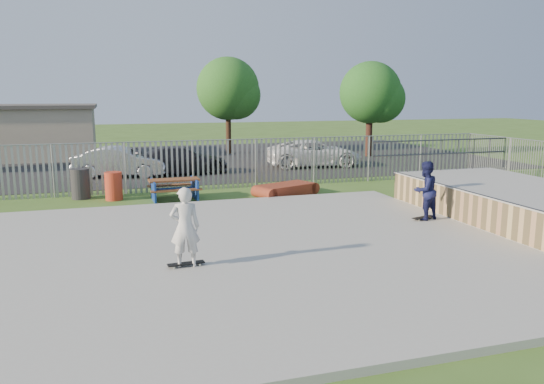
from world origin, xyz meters
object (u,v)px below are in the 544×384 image
object	(u,v)px
funbox	(286,190)
trash_bin_red	(114,186)
tree_right	(370,93)
car_white	(314,153)
car_dark	(181,160)
picnic_table	(174,189)
car_silver	(121,162)
skater_navy	(425,191)
tree_mid	(228,89)
trash_bin_grey	(80,184)
skater_white	(185,227)

from	to	relation	value
funbox	trash_bin_red	distance (m)	6.38
trash_bin_red	tree_right	size ratio (longest dim) A/B	0.18
car_white	car_dark	bearing A→B (deg)	100.54
picnic_table	car_dark	distance (m)	6.29
picnic_table	funbox	distance (m)	4.21
car_silver	skater_navy	world-z (taller)	skater_navy
car_silver	car_dark	bearing A→B (deg)	-75.23
tree_mid	car_silver	bearing A→B (deg)	-130.05
trash_bin_grey	car_silver	distance (m)	5.17
car_dark	tree_mid	xyz separation A→B (m)	(4.15, 8.20, 3.47)
car_white	tree_right	xyz separation A→B (m)	(5.02, 3.48, 3.17)
tree_right	skater_white	world-z (taller)	tree_right
car_dark	skater_white	world-z (taller)	skater_white
picnic_table	car_white	distance (m)	10.71
trash_bin_red	skater_navy	size ratio (longest dim) A/B	0.59
trash_bin_red	car_silver	bearing A→B (deg)	86.00
trash_bin_grey	picnic_table	bearing A→B (deg)	-19.64
tree_mid	skater_white	bearing A→B (deg)	-104.77
tree_right	picnic_table	bearing A→B (deg)	-141.95
picnic_table	skater_white	world-z (taller)	skater_white
skater_white	funbox	bearing A→B (deg)	-116.79
funbox	tree_right	world-z (taller)	tree_right
trash_bin_red	car_white	size ratio (longest dim) A/B	0.20
funbox	tree_right	xyz separation A→B (m)	(9.04, 10.75, 3.68)
tree_right	skater_navy	distance (m)	17.86
car_dark	skater_white	bearing A→B (deg)	167.00
tree_mid	trash_bin_red	bearing A→B (deg)	-118.03
trash_bin_red	funbox	bearing A→B (deg)	-8.77
car_white	funbox	bearing A→B (deg)	156.12
picnic_table	car_white	xyz separation A→B (m)	(8.21, 6.87, 0.33)
funbox	car_silver	xyz separation A→B (m)	(-5.92, 6.50, 0.50)
tree_right	skater_navy	size ratio (longest dim) A/B	3.33
trash_bin_grey	tree_mid	xyz separation A→B (m)	(8.52, 13.21, 3.59)
trash_bin_grey	car_white	bearing A→B (deg)	26.37
funbox	picnic_table	bearing A→B (deg)	152.27
car_white	skater_navy	distance (m)	12.96
funbox	trash_bin_red	xyz separation A→B (m)	(-6.30, 0.97, 0.30)
car_silver	car_dark	distance (m)	2.81
car_silver	skater_white	xyz separation A→B (m)	(0.99, -14.39, 0.30)
car_silver	car_white	distance (m)	9.97
car_white	tree_mid	xyz separation A→B (m)	(-2.97, 7.52, 3.43)
car_silver	skater_navy	size ratio (longest dim) A/B	2.44
funbox	car_white	bearing A→B (deg)	38.79
funbox	skater_navy	distance (m)	6.15
skater_white	picnic_table	bearing A→B (deg)	-89.93
car_white	tree_mid	size ratio (longest dim) A/B	0.82
funbox	car_dark	world-z (taller)	car_dark
trash_bin_grey	skater_navy	bearing A→B (deg)	-35.89
funbox	trash_bin_grey	distance (m)	7.64
car_silver	skater_white	world-z (taller)	skater_white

